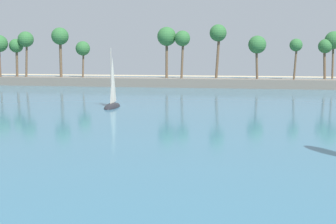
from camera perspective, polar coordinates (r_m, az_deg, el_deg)
sea at (r=68.98m, az=5.78°, el=2.14°), size 220.00×115.78×0.06m
palm_headland at (r=86.76m, az=5.09°, el=5.41°), size 112.03×6.58×12.47m
sailboat_near_shore at (r=54.04m, az=-7.35°, el=1.38°), size 1.99×5.49×7.82m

